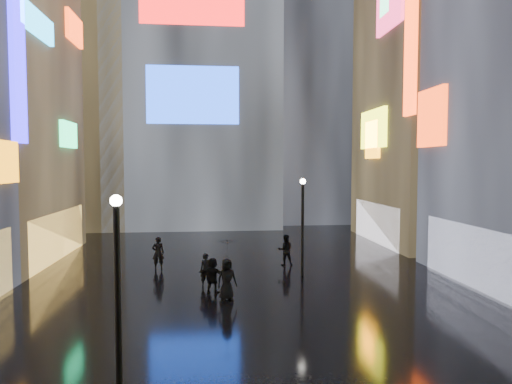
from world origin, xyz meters
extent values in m
plane|color=black|center=(0.00, 20.00, 0.00)|extent=(140.00, 140.00, 0.00)
cube|color=orange|center=(-10.85, 18.32, 6.06)|extent=(0.25, 2.24, 1.94)
cube|color=#1B12E9|center=(-10.85, 20.00, 11.00)|extent=(0.25, 1.40, 8.00)
cube|color=#FFC659|center=(-11.10, 26.00, 1.50)|extent=(0.20, 10.00, 3.00)
cube|color=#17D170|center=(-10.85, 27.82, 7.91)|extent=(0.25, 3.00, 1.71)
cube|color=#1799DD|center=(-10.85, 22.61, 13.61)|extent=(0.25, 4.84, 1.37)
cube|color=red|center=(-10.85, 29.70, 15.31)|extent=(0.25, 3.32, 1.94)
cube|color=white|center=(11.10, 17.00, 1.50)|extent=(0.20, 9.00, 3.00)
cube|color=red|center=(10.85, 21.12, 8.58)|extent=(0.25, 2.99, 3.26)
cube|color=red|center=(10.85, 24.00, 14.00)|extent=(0.25, 1.40, 10.00)
cube|color=black|center=(16.00, 30.00, 14.00)|extent=(10.00, 12.00, 28.00)
cube|color=white|center=(11.10, 30.00, 1.50)|extent=(0.20, 9.00, 3.00)
cube|color=yellow|center=(10.85, 30.32, 8.66)|extent=(0.25, 4.92, 2.91)
cube|color=#E92E61|center=(10.85, 27.51, 17.02)|extent=(0.25, 4.36, 3.46)
cube|color=orange|center=(10.85, 30.44, 7.84)|extent=(0.25, 2.63, 2.87)
cube|color=black|center=(-3.00, 44.00, 21.00)|extent=(16.00, 14.00, 42.00)
cube|color=#194CFF|center=(-3.00, 36.90, 12.00)|extent=(8.00, 0.20, 5.00)
cube|color=black|center=(9.00, 46.00, 17.00)|extent=(12.00, 12.00, 34.00)
cube|color=black|center=(-14.00, 42.00, 13.00)|extent=(10.00, 10.00, 26.00)
cylinder|color=black|center=(-3.89, 7.97, 2.50)|extent=(0.16, 0.16, 5.00)
sphere|color=white|center=(-3.89, 7.97, 5.05)|extent=(0.30, 0.30, 0.30)
cylinder|color=black|center=(3.33, 20.21, 2.50)|extent=(0.16, 0.16, 5.00)
sphere|color=white|center=(3.33, 20.21, 5.05)|extent=(0.30, 0.30, 0.30)
imported|color=black|center=(-0.86, 16.26, 0.91)|extent=(1.02, 0.82, 1.81)
imported|color=black|center=(-1.47, 17.42, 0.82)|extent=(1.58, 1.06, 1.63)
imported|color=black|center=(-1.79, 18.49, 0.81)|extent=(0.64, 0.47, 1.63)
imported|color=black|center=(2.83, 22.75, 0.91)|extent=(0.89, 0.70, 1.83)
imported|color=black|center=(-0.86, 16.26, 2.25)|extent=(1.37, 1.37, 0.88)
imported|color=black|center=(-4.52, 22.46, 0.93)|extent=(0.73, 0.53, 1.86)
camera|label=1|loc=(-1.58, -3.54, 5.94)|focal=32.00mm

